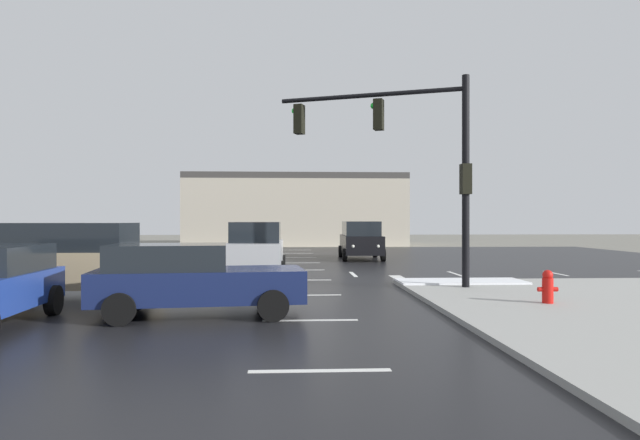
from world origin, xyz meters
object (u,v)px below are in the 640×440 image
fire_hydrant (548,286)px  suv_silver (257,247)px  traffic_signal_mast (411,147)px  sedan_navy (191,278)px  suv_tan (66,259)px  suv_black (361,239)px

fire_hydrant → suv_silver: suv_silver is taller
fire_hydrant → traffic_signal_mast: bearing=122.3°
traffic_signal_mast → fire_hydrant: traffic_signal_mast is taller
sedan_navy → suv_tan: size_ratio=0.96×
fire_hydrant → suv_silver: bearing=131.0°
fire_hydrant → suv_black: bearing=98.0°
suv_black → suv_silver: bearing=-29.4°
traffic_signal_mast → suv_black: bearing=-69.1°
sedan_navy → fire_hydrant: bearing=-1.2°
suv_silver → suv_black: bearing=-30.7°
suv_tan → suv_silver: 7.91m
fire_hydrant → suv_tan: suv_tan is taller
traffic_signal_mast → fire_hydrant: 5.98m
sedan_navy → suv_silver: 9.37m
traffic_signal_mast → suv_tan: (-9.65, -1.72, -3.26)m
suv_silver → fire_hydrant: bearing=-139.1°
suv_tan → suv_silver: bearing=-124.7°
suv_black → sedan_navy: bearing=-17.1°
fire_hydrant → suv_black: 17.27m
traffic_signal_mast → suv_tan: size_ratio=1.29×
traffic_signal_mast → fire_hydrant: bearing=143.5°
sedan_navy → suv_silver: size_ratio=0.97×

